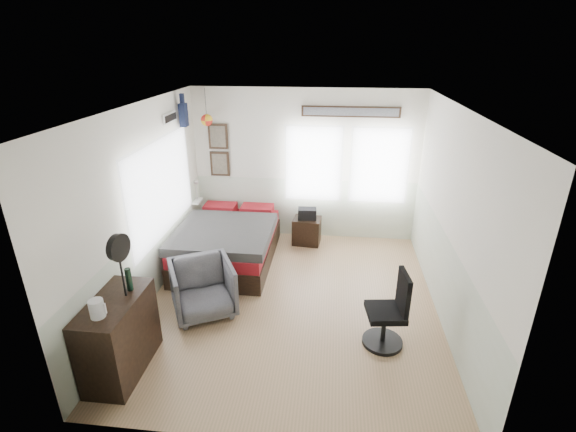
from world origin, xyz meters
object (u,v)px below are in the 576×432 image
(bed, at_px, (228,243))
(nightstand, at_px, (307,231))
(dresser, at_px, (119,336))
(task_chair, at_px, (390,316))
(armchair, at_px, (203,288))

(bed, height_order, nightstand, bed)
(dresser, height_order, task_chair, task_chair)
(bed, height_order, task_chair, task_chair)
(bed, distance_m, dresser, 2.66)
(armchair, bearing_deg, nightstand, 33.71)
(armchair, distance_m, nightstand, 2.57)
(task_chair, bearing_deg, dresser, -173.16)
(dresser, relative_size, nightstand, 2.08)
(dresser, height_order, armchair, dresser)
(bed, xyz_separation_m, nightstand, (1.26, 0.79, -0.08))
(armchair, height_order, nightstand, armchair)
(bed, xyz_separation_m, armchair, (0.02, -1.46, 0.04))
(armchair, bearing_deg, task_chair, -36.60)
(armchair, distance_m, task_chair, 2.43)
(dresser, relative_size, task_chair, 1.02)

